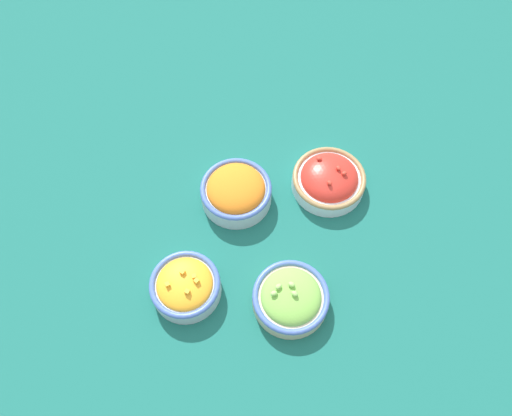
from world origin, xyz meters
TOP-DOWN VIEW (x-y plane):
  - ground_plane at (0.00, 0.00)m, footprint 3.00×3.00m
  - bowl_carrots at (-0.02, -0.05)m, footprint 0.16×0.16m
  - bowl_lettuce at (0.16, 0.13)m, footprint 0.15×0.15m
  - bowl_cherry_tomatoes at (-0.13, 0.13)m, footprint 0.16×0.16m
  - bowl_squash at (0.21, -0.07)m, footprint 0.14×0.14m

SIDE VIEW (x-z plane):
  - ground_plane at x=0.00m, z-range 0.00..0.00m
  - bowl_lettuce at x=0.16m, z-range -0.01..0.06m
  - bowl_cherry_tomatoes at x=-0.13m, z-range -0.01..0.06m
  - bowl_squash at x=0.21m, z-range 0.00..0.06m
  - bowl_carrots at x=-0.02m, z-range 0.00..0.07m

